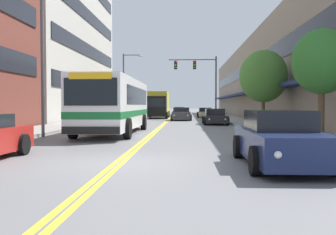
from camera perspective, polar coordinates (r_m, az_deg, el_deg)
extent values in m
plane|color=slate|center=(47.48, 0.49, -0.02)|extent=(240.00, 240.00, 0.00)
cube|color=gray|center=(48.28, -7.97, 0.08)|extent=(3.22, 106.00, 0.15)
cube|color=gray|center=(47.73, 9.05, 0.06)|extent=(3.22, 106.00, 0.15)
cube|color=yellow|center=(47.48, 0.37, -0.01)|extent=(0.14, 106.00, 0.01)
cube|color=yellow|center=(47.48, 0.61, -0.01)|extent=(0.14, 106.00, 0.01)
cube|color=#BCB7AD|center=(46.47, -19.43, 16.50)|extent=(12.00, 26.10, 26.77)
cube|color=black|center=(43.11, -11.80, 4.83)|extent=(0.08, 24.01, 1.40)
cube|color=black|center=(43.47, -11.84, 9.87)|extent=(0.08, 24.01, 1.40)
cube|color=black|center=(44.17, -11.88, 14.79)|extent=(0.08, 24.01, 1.40)
cube|color=gray|center=(48.79, 15.96, 5.43)|extent=(8.00, 68.00, 9.30)
cube|color=navy|center=(47.88, 10.62, 3.44)|extent=(1.10, 61.20, 0.24)
cube|color=black|center=(48.12, 11.25, 6.85)|extent=(0.08, 61.20, 1.40)
cube|color=silver|center=(21.49, -8.09, 2.12)|extent=(2.54, 10.86, 2.68)
cube|color=#196B33|center=(21.49, -8.09, 0.69)|extent=(2.56, 10.88, 0.32)
cube|color=black|center=(22.03, -7.83, 3.23)|extent=(2.57, 8.47, 0.96)
cube|color=black|center=(16.17, -11.74, 3.87)|extent=(2.28, 0.04, 1.18)
cube|color=yellow|center=(16.20, -11.76, 6.24)|extent=(1.83, 0.06, 0.28)
cube|color=black|center=(16.18, -11.72, -1.95)|extent=(2.49, 0.08, 0.32)
cylinder|color=black|center=(18.24, -14.28, -1.63)|extent=(0.30, 1.00, 1.00)
cylinder|color=black|center=(17.66, -6.18, -1.69)|extent=(0.30, 1.00, 1.00)
cylinder|color=black|center=(24.70, -9.74, -0.68)|extent=(0.30, 1.00, 1.00)
cylinder|color=black|center=(24.27, -3.74, -0.70)|extent=(0.30, 1.00, 1.00)
cube|color=beige|center=(35.99, -7.33, 0.09)|extent=(1.88, 4.11, 0.59)
cube|color=black|center=(36.14, -7.29, 0.99)|extent=(1.62, 1.81, 0.54)
cylinder|color=black|center=(34.93, -9.25, -0.22)|extent=(0.22, 0.63, 0.63)
cylinder|color=black|center=(34.58, -6.13, -0.23)|extent=(0.22, 0.63, 0.63)
cylinder|color=black|center=(37.42, -8.44, -0.08)|extent=(0.22, 0.63, 0.63)
cylinder|color=black|center=(37.10, -5.52, -0.08)|extent=(0.22, 0.63, 0.63)
sphere|color=silver|center=(34.08, -9.03, 0.03)|extent=(0.16, 0.16, 0.16)
sphere|color=silver|center=(33.84, -6.85, 0.03)|extent=(0.16, 0.16, 0.16)
cube|color=red|center=(38.14, -7.79, 0.24)|extent=(0.18, 0.04, 0.10)
cube|color=red|center=(37.92, -5.78, 0.23)|extent=(0.18, 0.04, 0.10)
cube|color=black|center=(42.09, -5.86, 0.44)|extent=(1.92, 4.60, 0.68)
cube|color=black|center=(42.26, -5.83, 1.20)|extent=(1.66, 2.02, 0.44)
cylinder|color=black|center=(40.85, -7.52, 0.14)|extent=(0.22, 0.70, 0.70)
cylinder|color=black|center=(40.54, -4.78, 0.14)|extent=(0.22, 0.70, 0.70)
cylinder|color=black|center=(43.66, -6.86, 0.26)|extent=(0.22, 0.70, 0.70)
cylinder|color=black|center=(43.37, -4.29, 0.25)|extent=(0.22, 0.70, 0.70)
sphere|color=silver|center=(39.91, -7.31, 0.41)|extent=(0.16, 0.16, 0.16)
sphere|color=silver|center=(39.70, -5.40, 0.41)|extent=(0.16, 0.16, 0.16)
cube|color=red|center=(44.47, -6.30, 0.57)|extent=(0.18, 0.04, 0.10)
cube|color=red|center=(44.28, -4.53, 0.57)|extent=(0.18, 0.04, 0.10)
cylinder|color=black|center=(12.93, -21.18, -3.85)|extent=(0.22, 0.68, 0.68)
cube|color=red|center=(13.84, -20.75, -2.41)|extent=(0.18, 0.04, 0.10)
cube|color=#19234C|center=(10.34, 16.69, -3.97)|extent=(1.77, 4.64, 0.75)
cube|color=black|center=(10.48, 16.48, -0.38)|extent=(1.53, 2.04, 0.53)
cylinder|color=black|center=(8.78, 13.16, -6.42)|extent=(0.22, 0.69, 0.69)
cylinder|color=black|center=(11.60, 10.58, -4.38)|extent=(0.22, 0.69, 0.69)
cylinder|color=black|center=(11.99, 19.25, -4.25)|extent=(0.22, 0.69, 0.69)
sphere|color=silver|center=(7.93, 16.41, -5.47)|extent=(0.16, 0.16, 0.16)
cube|color=red|center=(12.50, 11.26, -2.75)|extent=(0.18, 0.04, 0.10)
cube|color=red|center=(12.75, 16.95, -2.71)|extent=(0.18, 0.04, 0.10)
cube|color=#232328|center=(31.47, 7.16, -0.17)|extent=(1.77, 4.73, 0.59)
cube|color=black|center=(31.64, 7.14, 0.86)|extent=(1.52, 2.08, 0.53)
cylinder|color=black|center=(29.96, 5.65, -0.56)|extent=(0.22, 0.63, 0.63)
cylinder|color=black|center=(30.10, 9.10, -0.56)|extent=(0.22, 0.63, 0.63)
cylinder|color=black|center=(32.88, 5.39, -0.34)|extent=(0.22, 0.63, 0.63)
cylinder|color=black|center=(33.02, 8.53, -0.34)|extent=(0.22, 0.63, 0.63)
sphere|color=silver|center=(29.05, 6.31, -0.28)|extent=(0.16, 0.16, 0.16)
sphere|color=silver|center=(29.15, 8.74, -0.28)|extent=(0.16, 0.16, 0.16)
cube|color=red|center=(33.79, 5.78, 0.03)|extent=(0.18, 0.04, 0.10)
cube|color=red|center=(33.89, 7.93, 0.03)|extent=(0.18, 0.04, 0.10)
cube|color=#BCAD89|center=(48.74, 5.67, 0.57)|extent=(1.81, 4.05, 0.55)
cube|color=black|center=(48.89, 5.67, 1.20)|extent=(1.55, 1.78, 0.52)
cylinder|color=black|center=(47.45, 4.64, 0.38)|extent=(0.22, 0.68, 0.68)
cylinder|color=black|center=(47.54, 6.86, 0.38)|extent=(0.22, 0.68, 0.68)
cylinder|color=black|center=(49.95, 4.54, 0.46)|extent=(0.22, 0.68, 0.68)
cylinder|color=black|center=(50.05, 6.66, 0.46)|extent=(0.22, 0.68, 0.68)
sphere|color=silver|center=(46.67, 5.03, 0.54)|extent=(0.16, 0.16, 0.16)
sphere|color=silver|center=(46.73, 6.58, 0.54)|extent=(0.16, 0.16, 0.16)
cube|color=red|center=(50.74, 4.82, 0.66)|extent=(0.18, 0.04, 0.10)
cube|color=red|center=(50.80, 6.29, 0.65)|extent=(0.18, 0.04, 0.10)
cube|color=white|center=(63.26, 1.71, 0.93)|extent=(1.76, 4.48, 0.66)
cube|color=black|center=(63.43, 1.71, 1.43)|extent=(1.51, 1.97, 0.43)
cylinder|color=black|center=(61.90, 0.85, 0.74)|extent=(0.22, 0.67, 0.67)
cylinder|color=black|center=(61.86, 2.52, 0.74)|extent=(0.22, 0.67, 0.67)
cylinder|color=black|center=(64.67, 0.93, 0.79)|extent=(0.22, 0.67, 0.67)
cylinder|color=black|center=(64.64, 2.53, 0.79)|extent=(0.22, 0.67, 0.67)
sphere|color=silver|center=(61.01, 1.09, 0.93)|extent=(0.16, 0.16, 0.16)
sphere|color=silver|center=(60.99, 2.25, 0.92)|extent=(0.16, 0.16, 0.16)
cube|color=red|center=(65.52, 1.19, 0.99)|extent=(0.18, 0.04, 0.10)
cube|color=red|center=(65.49, 2.29, 0.99)|extent=(0.18, 0.04, 0.10)
cube|color=#38383D|center=(39.34, 2.05, 0.36)|extent=(1.90, 4.40, 0.72)
cube|color=black|center=(39.51, 2.05, 1.22)|extent=(1.63, 1.94, 0.45)
cylinder|color=black|center=(38.01, 0.56, -0.02)|extent=(0.22, 0.64, 0.64)
cylinder|color=black|center=(37.99, 3.49, -0.03)|extent=(0.22, 0.64, 0.64)
cylinder|color=black|center=(40.74, 0.70, 0.11)|extent=(0.22, 0.64, 0.64)
cylinder|color=black|center=(40.71, 3.44, 0.11)|extent=(0.22, 0.64, 0.64)
sphere|color=silver|center=(37.14, 0.98, 0.33)|extent=(0.16, 0.16, 0.16)
sphere|color=silver|center=(37.12, 3.03, 0.32)|extent=(0.16, 0.16, 0.16)
cube|color=red|center=(41.57, 1.14, 0.50)|extent=(0.18, 0.04, 0.10)
cube|color=red|center=(41.55, 3.02, 0.49)|extent=(0.18, 0.04, 0.10)
cube|color=black|center=(43.47, -1.81, 1.69)|extent=(2.35, 2.06, 2.37)
cube|color=black|center=(42.42, -1.92, 2.26)|extent=(2.00, 0.04, 1.04)
cube|color=yellow|center=(46.89, -1.48, 2.10)|extent=(2.40, 4.81, 3.00)
cylinder|color=black|center=(43.60, -3.39, 0.36)|extent=(0.28, 0.84, 0.84)
cylinder|color=black|center=(43.41, -0.22, 0.35)|extent=(0.28, 0.84, 0.84)
cylinder|color=black|center=(48.45, -2.78, 0.52)|extent=(0.28, 0.84, 0.84)
cylinder|color=black|center=(48.28, 0.08, 0.51)|extent=(0.28, 0.84, 0.84)
cylinder|color=#47474C|center=(42.01, 7.31, 4.49)|extent=(0.18, 0.18, 7.00)
cylinder|color=#47474C|center=(42.15, 3.72, 8.79)|extent=(5.27, 0.11, 0.11)
cube|color=black|center=(42.08, 4.08, 7.98)|extent=(0.34, 0.26, 0.92)
sphere|color=red|center=(41.96, 4.08, 8.38)|extent=(0.18, 0.18, 0.18)
sphere|color=yellow|center=(41.92, 4.08, 8.00)|extent=(0.18, 0.18, 0.18)
sphere|color=green|center=(41.90, 4.08, 7.63)|extent=(0.18, 0.18, 0.18)
cylinder|color=black|center=(42.14, 4.08, 8.69)|extent=(0.02, 0.02, 0.14)
cube|color=black|center=(42.09, 1.18, 7.98)|extent=(0.34, 0.26, 0.92)
sphere|color=red|center=(41.96, 1.17, 8.38)|extent=(0.18, 0.18, 0.18)
sphere|color=yellow|center=(41.93, 1.17, 8.00)|extent=(0.18, 0.18, 0.18)
sphere|color=green|center=(41.90, 1.17, 7.63)|extent=(0.18, 0.18, 0.18)
cylinder|color=black|center=(42.15, 1.18, 8.70)|extent=(0.02, 0.02, 0.14)
cylinder|color=#47474C|center=(19.96, -18.63, 10.12)|extent=(0.16, 0.16, 8.98)
cylinder|color=#47474C|center=(43.39, -6.79, 4.72)|extent=(0.16, 0.16, 7.48)
cylinder|color=#47474C|center=(43.57, -5.53, 9.46)|extent=(1.94, 0.10, 0.10)
ellipsoid|color=#B2B2B7|center=(43.43, -4.25, 9.35)|extent=(0.56, 0.28, 0.20)
cylinder|color=brown|center=(16.98, 22.31, 0.61)|extent=(0.26, 0.26, 2.23)
ellipsoid|color=#2D6B28|center=(17.08, 22.40, 7.91)|extent=(2.48, 2.48, 2.73)
cylinder|color=brown|center=(26.27, 14.28, 0.91)|extent=(0.22, 0.22, 2.05)
ellipsoid|color=#42752D|center=(26.34, 14.32, 6.13)|extent=(3.23, 3.23, 3.55)
cylinder|color=#B7B7BC|center=(23.72, 12.66, -0.91)|extent=(0.28, 0.28, 0.62)
sphere|color=#B7B7BC|center=(23.70, 12.67, 0.01)|extent=(0.25, 0.25, 0.25)
cylinder|color=#B7B7BC|center=(23.68, 12.24, -0.74)|extent=(0.08, 0.13, 0.13)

